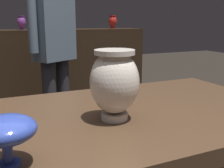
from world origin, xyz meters
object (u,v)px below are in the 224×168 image
Objects in this scene: shelf_vase_right at (71,17)px; visitor_center_back at (54,42)px; vase_tall_behind at (6,131)px; shelf_vase_far_right at (113,21)px; shelf_vase_center at (21,22)px; vase_centerpiece at (114,82)px.

shelf_vase_right is 0.17× the size of visitor_center_back.
vase_tall_behind is 0.45× the size of shelf_vase_right.
shelf_vase_center is at bearing -175.92° from shelf_vase_far_right.
visitor_center_back is at bearing 74.32° from vase_tall_behind.
vase_tall_behind is at bearing -152.73° from vase_centerpiece.
vase_tall_behind is 0.08× the size of visitor_center_back.
visitor_center_back is (-0.37, -0.76, -0.21)m from shelf_vase_right.
visitor_center_back is at bearing -137.22° from shelf_vase_far_right.
shelf_vase_center is (0.31, 2.40, 0.19)m from vase_tall_behind.
vase_centerpiece is 2.55m from shelf_vase_far_right.
shelf_vase_center is at bearing -107.70° from visitor_center_back.
vase_tall_behind is 0.87× the size of shelf_vase_center.
vase_tall_behind is 2.42m from shelf_vase_center.
vase_tall_behind is at bearing -118.64° from shelf_vase_far_right.
vase_centerpiece is 0.34m from vase_tall_behind.
shelf_vase_far_right reaches higher than shelf_vase_center.
vase_centerpiece is 0.76× the size of shelf_vase_right.
shelf_vase_right is at bearing 71.03° from vase_tall_behind.
shelf_vase_far_right is at bearing 65.66° from vase_centerpiece.
visitor_center_back is (-0.89, -0.82, -0.16)m from shelf_vase_far_right.
visitor_center_back reaches higher than shelf_vase_far_right.
shelf_vase_center is 0.78m from visitor_center_back.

